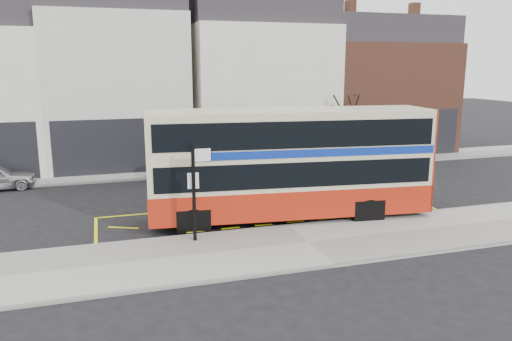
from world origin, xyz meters
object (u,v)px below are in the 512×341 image
object	(u,v)px
car_white	(364,156)
car_grey	(193,165)
bus_stop_post	(195,185)
street_tree_right	(344,103)
double_decker_bus	(291,163)

from	to	relation	value
car_white	car_grey	bearing A→B (deg)	73.24
bus_stop_post	car_grey	size ratio (longest dim) A/B	0.75
bus_stop_post	car_grey	distance (m)	10.52
car_grey	street_tree_right	world-z (taller)	street_tree_right
double_decker_bus	car_grey	size ratio (longest dim) A/B	2.54
double_decker_bus	bus_stop_post	world-z (taller)	double_decker_bus
bus_stop_post	street_tree_right	size ratio (longest dim) A/B	0.60
double_decker_bus	car_white	xyz separation A→B (m)	(8.14, 8.56, -1.64)
double_decker_bus	street_tree_right	world-z (taller)	street_tree_right
car_white	double_decker_bus	bearing A→B (deg)	119.87
car_grey	car_white	bearing A→B (deg)	-95.93
bus_stop_post	street_tree_right	bearing A→B (deg)	46.46
car_white	street_tree_right	world-z (taller)	street_tree_right
double_decker_bus	car_grey	world-z (taller)	double_decker_bus
bus_stop_post	car_white	size ratio (longest dim) A/B	0.70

